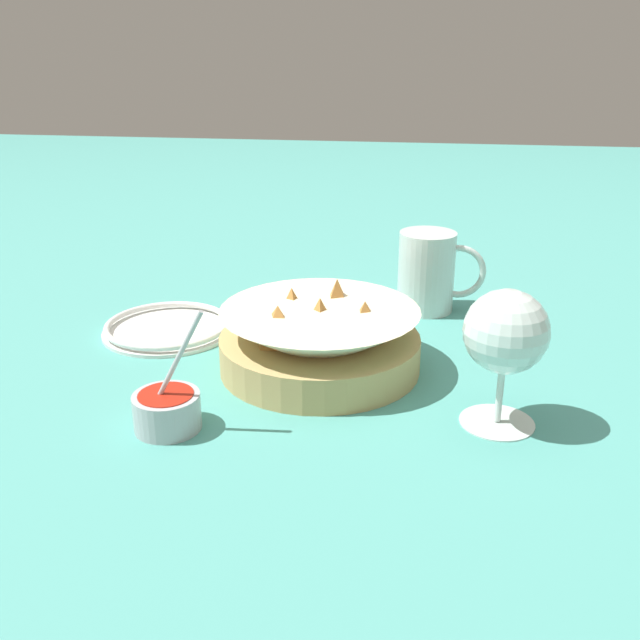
% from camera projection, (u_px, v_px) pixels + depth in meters
% --- Properties ---
extents(ground_plane, '(4.00, 4.00, 0.00)m').
position_uv_depth(ground_plane, '(322.00, 362.00, 0.86)').
color(ground_plane, teal).
extents(food_basket, '(0.24, 0.24, 0.10)m').
position_uv_depth(food_basket, '(320.00, 341.00, 0.83)').
color(food_basket, tan).
rests_on(food_basket, ground_plane).
extents(sauce_cup, '(0.08, 0.07, 0.13)m').
position_uv_depth(sauce_cup, '(167.00, 409.00, 0.71)').
color(sauce_cup, '#B7B7BC').
rests_on(sauce_cup, ground_plane).
extents(wine_glass, '(0.08, 0.08, 0.14)m').
position_uv_depth(wine_glass, '(506.00, 336.00, 0.69)').
color(wine_glass, silver).
rests_on(wine_glass, ground_plane).
extents(beer_mug, '(0.12, 0.08, 0.11)m').
position_uv_depth(beer_mug, '(428.00, 275.00, 1.01)').
color(beer_mug, silver).
rests_on(beer_mug, ground_plane).
extents(side_plate, '(0.17, 0.17, 0.01)m').
position_uv_depth(side_plate, '(168.00, 327.00, 0.95)').
color(side_plate, white).
rests_on(side_plate, ground_plane).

